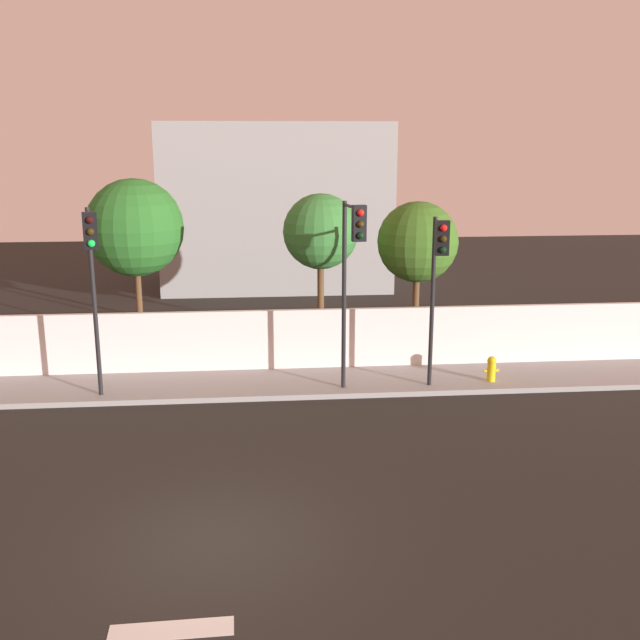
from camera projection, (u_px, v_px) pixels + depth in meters
ground_plane at (215, 540)px, 12.95m from camera, size 80.00×80.00×0.00m
sidewalk at (229, 385)px, 20.86m from camera, size 36.00×2.40×0.15m
perimeter_wall at (230, 340)px, 21.87m from camera, size 36.00×0.18×1.80m
traffic_light_left at (352, 258)px, 18.94m from camera, size 0.45×1.56×5.17m
traffic_light_center at (438, 268)px, 19.38m from camera, size 0.35×1.20×4.73m
traffic_light_right at (92, 265)px, 18.39m from camera, size 0.56×1.55×5.06m
fire_hydrant at (491, 368)px, 20.92m from camera, size 0.44×0.26×0.73m
roadside_tree_midleft at (135, 228)px, 22.22m from camera, size 2.97×2.97×5.77m
roadside_tree_midright at (321, 232)px, 22.76m from camera, size 2.35×2.35×5.28m
roadside_tree_rightmost at (418, 243)px, 23.11m from camera, size 2.56×2.56×5.02m
low_building_distant at (276, 205)px, 34.90m from camera, size 10.49×6.00×7.63m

